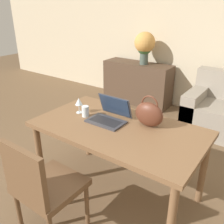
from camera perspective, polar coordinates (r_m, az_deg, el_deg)
name	(u,v)px	position (r m, az deg, el deg)	size (l,w,h in m)	color
wall_back	(216,28)	(4.20, 22.76, 17.27)	(10.00, 0.06, 2.70)	beige
dining_table	(118,135)	(2.20, 1.46, -5.23)	(1.47, 0.82, 0.73)	brown
chair	(42,185)	(1.94, -15.66, -15.84)	(0.44, 0.44, 0.88)	brown
sideboard	(137,83)	(4.55, 5.78, 6.61)	(1.23, 0.40, 0.73)	#4C3828
laptop	(110,114)	(2.25, -0.42, -0.47)	(0.33, 0.29, 0.21)	#38383D
drinking_glass	(85,111)	(2.34, -6.11, 0.16)	(0.07, 0.07, 0.10)	silver
wine_glass	(79,102)	(2.40, -7.59, 2.23)	(0.07, 0.07, 0.15)	silver
handbag	(149,114)	(2.14, 8.46, -0.44)	(0.26, 0.12, 0.28)	#592D1E
flower_vase	(145,45)	(4.32, 7.47, 14.99)	(0.35, 0.35, 0.54)	#47564C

